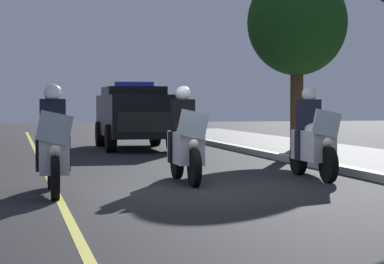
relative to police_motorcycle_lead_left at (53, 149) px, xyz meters
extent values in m
plane|color=black|center=(-0.27, 2.47, -0.70)|extent=(80.00, 80.00, 0.00)
cube|color=#E0D14C|center=(-0.27, 0.04, -0.70)|extent=(48.00, 0.12, 0.01)
cylinder|color=black|center=(0.76, -0.02, -0.38)|extent=(0.64, 0.13, 0.64)
cylinder|color=black|center=(-0.74, 0.02, -0.38)|extent=(0.64, 0.15, 0.64)
cube|color=white|center=(0.03, 0.00, -0.08)|extent=(1.21, 0.47, 0.56)
ellipsoid|color=white|center=(0.08, 0.00, 0.22)|extent=(0.57, 0.33, 0.24)
cube|color=silver|center=(0.66, -0.01, 0.35)|extent=(0.07, 0.56, 0.53)
sphere|color=#F9F4CC|center=(0.72, -0.02, 0.02)|extent=(0.17, 0.17, 0.17)
sphere|color=red|center=(0.53, -0.17, 0.28)|extent=(0.09, 0.09, 0.09)
sphere|color=#1933F2|center=(0.54, 0.15, 0.28)|extent=(0.09, 0.09, 0.09)
cube|color=black|center=(-0.20, 0.00, 0.48)|extent=(0.29, 0.41, 0.60)
cube|color=black|center=(-0.13, 0.20, -0.08)|extent=(0.18, 0.14, 0.56)
cube|color=black|center=(-0.14, -0.20, -0.08)|extent=(0.18, 0.14, 0.56)
sphere|color=white|center=(-0.18, 0.00, 0.88)|extent=(0.28, 0.28, 0.28)
cylinder|color=black|center=(-0.39, 2.36, -0.38)|extent=(0.64, 0.13, 0.64)
cylinder|color=black|center=(-1.89, 2.39, -0.38)|extent=(0.64, 0.15, 0.64)
cube|color=silver|center=(-1.12, 2.38, -0.08)|extent=(1.21, 0.47, 0.56)
ellipsoid|color=silver|center=(-1.07, 2.38, 0.22)|extent=(0.57, 0.33, 0.24)
cube|color=silver|center=(-0.49, 2.36, 0.35)|extent=(0.07, 0.56, 0.53)
sphere|color=#F9F4CC|center=(-0.43, 2.36, 0.02)|extent=(0.17, 0.17, 0.17)
sphere|color=red|center=(-0.62, 2.21, 0.28)|extent=(0.09, 0.09, 0.09)
sphere|color=#1933F2|center=(-0.62, 2.53, 0.28)|extent=(0.09, 0.09, 0.09)
cube|color=black|center=(-1.35, 2.38, 0.48)|extent=(0.29, 0.41, 0.60)
cube|color=black|center=(-1.29, 2.58, -0.08)|extent=(0.18, 0.14, 0.56)
cube|color=black|center=(-1.29, 2.18, -0.08)|extent=(0.18, 0.14, 0.56)
sphere|color=silver|center=(-1.33, 2.38, 0.88)|extent=(0.28, 0.28, 0.28)
cylinder|color=black|center=(-0.42, 4.81, -0.38)|extent=(0.64, 0.13, 0.64)
cylinder|color=black|center=(-1.92, 4.84, -0.38)|extent=(0.64, 0.15, 0.64)
cube|color=silver|center=(-1.15, 4.83, -0.08)|extent=(1.21, 0.47, 0.56)
ellipsoid|color=silver|center=(-1.10, 4.83, 0.22)|extent=(0.57, 0.33, 0.24)
cube|color=silver|center=(-0.52, 4.81, 0.35)|extent=(0.07, 0.56, 0.53)
sphere|color=#F9F4CC|center=(-0.46, 4.81, 0.02)|extent=(0.17, 0.17, 0.17)
sphere|color=red|center=(-0.66, 4.66, 0.28)|extent=(0.09, 0.09, 0.09)
sphere|color=#1933F2|center=(-0.65, 4.98, 0.28)|extent=(0.09, 0.09, 0.09)
cube|color=black|center=(-1.38, 4.83, 0.48)|extent=(0.29, 0.41, 0.60)
cube|color=black|center=(-1.32, 5.03, -0.08)|extent=(0.18, 0.14, 0.56)
cube|color=black|center=(-1.33, 4.63, -0.08)|extent=(0.18, 0.14, 0.56)
sphere|color=white|center=(-1.36, 4.83, 0.88)|extent=(0.28, 0.28, 0.28)
cube|color=black|center=(-10.80, 3.03, 0.32)|extent=(4.94, 2.00, 1.24)
cube|color=black|center=(-11.10, 3.04, 1.02)|extent=(2.44, 1.80, 0.36)
cube|color=#2633D8|center=(-10.90, 3.03, 1.28)|extent=(0.31, 1.21, 0.14)
cube|color=black|center=(-8.40, 2.98, 0.18)|extent=(0.15, 1.62, 0.56)
cylinder|color=black|center=(-9.23, 3.90, -0.30)|extent=(0.81, 0.30, 0.80)
cylinder|color=black|center=(-9.27, 2.10, -0.30)|extent=(0.81, 0.30, 0.80)
cylinder|color=black|center=(-12.33, 3.96, -0.30)|extent=(0.81, 0.30, 0.80)
cylinder|color=black|center=(-12.37, 2.17, -0.30)|extent=(0.81, 0.30, 0.80)
cylinder|color=#42301E|center=(-7.58, 7.06, 0.61)|extent=(0.36, 0.36, 2.43)
ellipsoid|color=#194216|center=(-7.58, 7.06, 2.93)|extent=(2.75, 2.75, 2.93)
camera|label=1|loc=(11.69, -0.62, 0.73)|focal=69.35mm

